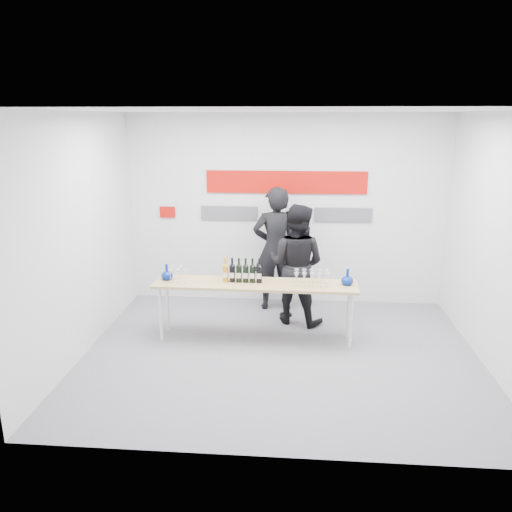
# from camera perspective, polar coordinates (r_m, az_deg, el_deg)

# --- Properties ---
(ground) EXTENTS (5.00, 5.00, 0.00)m
(ground) POSITION_cam_1_polar(r_m,az_deg,el_deg) (6.50, 2.79, -11.17)
(ground) COLOR slate
(ground) RESTS_ON ground
(back_wall) EXTENTS (5.00, 0.04, 3.00)m
(back_wall) POSITION_cam_1_polar(r_m,az_deg,el_deg) (7.93, 3.42, 5.22)
(back_wall) COLOR silver
(back_wall) RESTS_ON ground
(signage) EXTENTS (3.38, 0.02, 0.79)m
(signage) POSITION_cam_1_polar(r_m,az_deg,el_deg) (7.86, 3.04, 7.38)
(signage) COLOR #B80F07
(signage) RESTS_ON back_wall
(tasting_table) EXTENTS (2.70, 0.57, 0.81)m
(tasting_table) POSITION_cam_1_polar(r_m,az_deg,el_deg) (6.63, -0.07, -3.59)
(tasting_table) COLOR tan
(tasting_table) RESTS_ON ground
(wine_bottles) EXTENTS (0.53, 0.08, 0.33)m
(wine_bottles) POSITION_cam_1_polar(r_m,az_deg,el_deg) (6.60, -1.57, -1.63)
(wine_bottles) COLOR #BF7F19
(wine_bottles) RESTS_ON tasting_table
(decanter_left) EXTENTS (0.16, 0.16, 0.21)m
(decanter_left) POSITION_cam_1_polar(r_m,az_deg,el_deg) (6.82, -10.16, -1.79)
(decanter_left) COLOR navy
(decanter_left) RESTS_ON tasting_table
(decanter_right) EXTENTS (0.16, 0.16, 0.21)m
(decanter_right) POSITION_cam_1_polar(r_m,az_deg,el_deg) (6.62, 10.40, -2.36)
(decanter_right) COLOR navy
(decanter_right) RESTS_ON tasting_table
(glasses_left) EXTENTS (0.26, 0.23, 0.18)m
(glasses_left) POSITION_cam_1_polar(r_m,az_deg,el_deg) (6.74, -8.94, -2.10)
(glasses_left) COLOR silver
(glasses_left) RESTS_ON tasting_table
(glasses_right) EXTENTS (0.47, 0.23, 0.18)m
(glasses_right) POSITION_cam_1_polar(r_m,az_deg,el_deg) (6.56, 6.40, -2.50)
(glasses_right) COLOR silver
(glasses_right) RESTS_ON tasting_table
(presenter_left) EXTENTS (0.77, 0.57, 1.93)m
(presenter_left) POSITION_cam_1_polar(r_m,az_deg,el_deg) (7.69, 2.25, 0.81)
(presenter_left) COLOR black
(presenter_left) RESTS_ON ground
(presenter_right) EXTENTS (1.03, 0.92, 1.76)m
(presenter_right) POSITION_cam_1_polar(r_m,az_deg,el_deg) (7.21, 4.60, -0.95)
(presenter_right) COLOR black
(presenter_right) RESTS_ON ground
(mic_stand) EXTENTS (0.19, 0.19, 1.63)m
(mic_stand) POSITION_cam_1_polar(r_m,az_deg,el_deg) (7.52, 3.49, -3.29)
(mic_stand) COLOR black
(mic_stand) RESTS_ON ground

